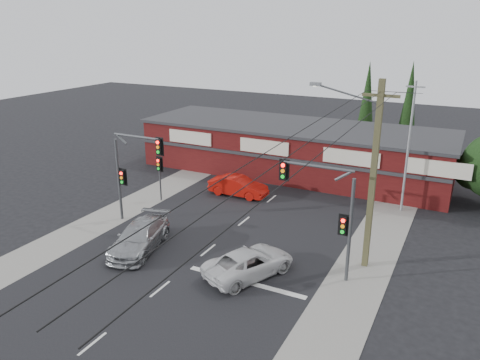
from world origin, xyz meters
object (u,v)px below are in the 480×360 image
at_px(white_suv, 249,263).
at_px(shop_building, 293,148).
at_px(silver_suv, 140,237).
at_px(red_sedan, 238,186).
at_px(utility_pole, 371,171).

bearing_deg(white_suv, shop_building, -51.69).
bearing_deg(shop_building, silver_suv, -98.22).
distance_m(red_sedan, shop_building, 7.75).
xyz_separation_m(white_suv, utility_pole, (5.05, 3.71, 4.70)).
bearing_deg(white_suv, red_sedan, -35.48).
relative_size(white_suv, shop_building, 0.18).
height_order(shop_building, utility_pole, utility_pole).
bearing_deg(silver_suv, white_suv, -11.41).
height_order(red_sedan, shop_building, shop_building).
xyz_separation_m(silver_suv, shop_building, (2.60, 17.98, 1.36)).
bearing_deg(white_suv, silver_suv, 26.91).
xyz_separation_m(red_sedan, utility_pole, (10.94, -6.54, 4.65)).
bearing_deg(silver_suv, utility_pole, 4.74).
xyz_separation_m(white_suv, red_sedan, (-5.89, 10.25, 0.05)).
relative_size(red_sedan, shop_building, 0.17).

